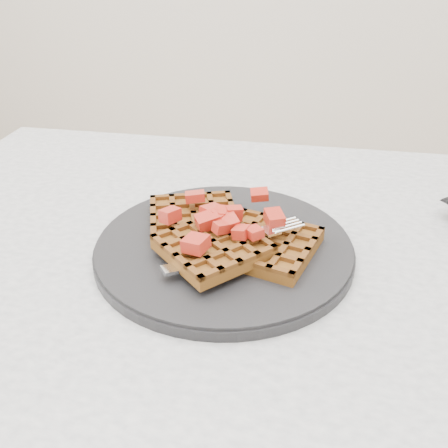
% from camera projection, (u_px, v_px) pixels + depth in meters
% --- Properties ---
extents(table, '(1.20, 0.80, 0.75)m').
position_uv_depth(table, '(318.00, 352.00, 0.61)').
color(table, silver).
rests_on(table, ground).
extents(plate, '(0.31, 0.31, 0.02)m').
position_uv_depth(plate, '(224.00, 247.00, 0.59)').
color(plate, black).
rests_on(plate, table).
extents(waffles, '(0.23, 0.21, 0.03)m').
position_uv_depth(waffles, '(224.00, 235.00, 0.58)').
color(waffles, brown).
rests_on(waffles, plate).
extents(strawberry_pile, '(0.15, 0.15, 0.02)m').
position_uv_depth(strawberry_pile, '(224.00, 213.00, 0.57)').
color(strawberry_pile, '#9C1810').
rests_on(strawberry_pile, waffles).
extents(fork, '(0.16, 0.13, 0.02)m').
position_uv_depth(fork, '(245.00, 252.00, 0.56)').
color(fork, silver).
rests_on(fork, plate).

